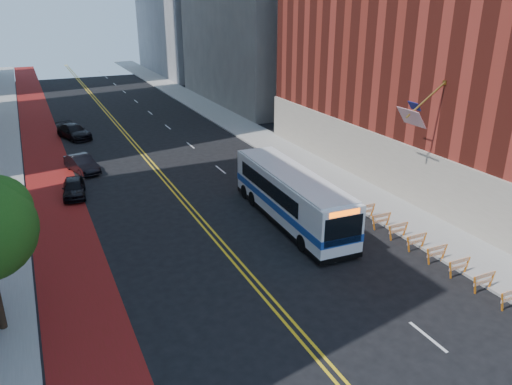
{
  "coord_description": "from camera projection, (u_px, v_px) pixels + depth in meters",
  "views": [
    {
      "loc": [
        -9.0,
        -14.57,
        13.25
      ],
      "look_at": [
        1.51,
        8.0,
        3.49
      ],
      "focal_mm": 35.0,
      "sensor_mm": 36.0,
      "label": 1
    }
  ],
  "objects": [
    {
      "name": "sidewalk_right",
      "position": [
        258.0,
        136.0,
        50.68
      ],
      "size": [
        4.0,
        140.0,
        0.15
      ],
      "primitive_type": "cube",
      "color": "gray",
      "rests_on": "ground"
    },
    {
      "name": "center_line_outer",
      "position": [
        143.0,
        151.0,
        46.06
      ],
      "size": [
        0.14,
        140.0,
        0.01
      ],
      "primitive_type": "cube",
      "color": "gold",
      "rests_on": "ground"
    },
    {
      "name": "car_b",
      "position": [
        82.0,
        164.0,
        40.35
      ],
      "size": [
        2.55,
        4.43,
        1.38
      ],
      "primitive_type": "imported",
      "rotation": [
        0.0,
        0.0,
        0.28
      ],
      "color": "black",
      "rests_on": "ground"
    },
    {
      "name": "car_c",
      "position": [
        74.0,
        132.0,
        50.01
      ],
      "size": [
        3.46,
        5.22,
        1.41
      ],
      "primitive_type": "imported",
      "rotation": [
        0.0,
        0.0,
        0.34
      ],
      "color": "black",
      "rests_on": "ground"
    },
    {
      "name": "transit_bus",
      "position": [
        290.0,
        195.0,
        31.12
      ],
      "size": [
        3.04,
        12.07,
        3.29
      ],
      "rotation": [
        0.0,
        0.0,
        -0.03
      ],
      "color": "white",
      "rests_on": "ground"
    },
    {
      "name": "car_a",
      "position": [
        74.0,
        188.0,
        35.41
      ],
      "size": [
        1.93,
        3.91,
        1.28
      ],
      "primitive_type": "imported",
      "rotation": [
        0.0,
        0.0,
        -0.11
      ],
      "color": "black",
      "rests_on": "ground"
    },
    {
      "name": "brick_building",
      "position": [
        493.0,
        32.0,
        35.42
      ],
      "size": [
        18.73,
        36.0,
        22.0
      ],
      "color": "maroon",
      "rests_on": "ground"
    },
    {
      "name": "bus_lane_paint",
      "position": [
        47.0,
        163.0,
        42.81
      ],
      "size": [
        3.6,
        140.0,
        0.01
      ],
      "primitive_type": "cube",
      "color": "maroon",
      "rests_on": "ground"
    },
    {
      "name": "construction_barriers",
      "position": [
        426.0,
        246.0,
        27.09
      ],
      "size": [
        1.42,
        10.91,
        1.0
      ],
      "color": "orange",
      "rests_on": "ground"
    },
    {
      "name": "center_line_inner",
      "position": [
        139.0,
        152.0,
        45.92
      ],
      "size": [
        0.14,
        140.0,
        0.01
      ],
      "primitive_type": "cube",
      "color": "gold",
      "rests_on": "ground"
    },
    {
      "name": "ground",
      "position": [
        304.0,
        340.0,
        20.67
      ],
      "size": [
        160.0,
        160.0,
        0.0
      ],
      "primitive_type": "plane",
      "color": "black",
      "rests_on": "ground"
    },
    {
      "name": "lane_dashes",
      "position": [
        168.0,
        127.0,
        54.63
      ],
      "size": [
        0.14,
        98.2,
        0.01
      ],
      "color": "silver",
      "rests_on": "ground"
    }
  ]
}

